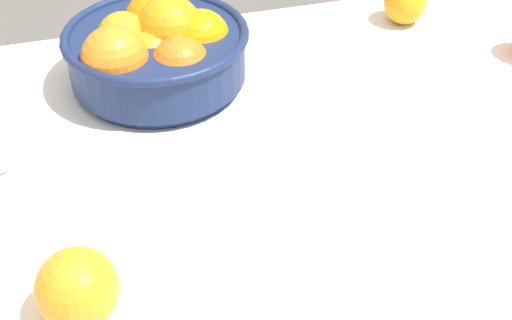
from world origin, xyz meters
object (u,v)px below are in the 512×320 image
at_px(loose_orange_3, 78,288).
at_px(spoon, 7,150).
at_px(fruit_bowl, 157,50).
at_px(loose_orange_2, 405,3).

xyz_separation_m(loose_orange_3, spoon, (-0.06, 0.27, -0.03)).
height_order(loose_orange_3, spoon, loose_orange_3).
height_order(fruit_bowl, loose_orange_3, fruit_bowl).
bearing_deg(loose_orange_3, fruit_bowl, 69.67).
xyz_separation_m(fruit_bowl, loose_orange_2, (0.39, 0.07, -0.02)).
height_order(loose_orange_2, spoon, loose_orange_2).
bearing_deg(loose_orange_2, loose_orange_3, -140.02).
relative_size(fruit_bowl, loose_orange_3, 3.20).
relative_size(loose_orange_2, loose_orange_3, 0.86).
distance_m(loose_orange_3, spoon, 0.28).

